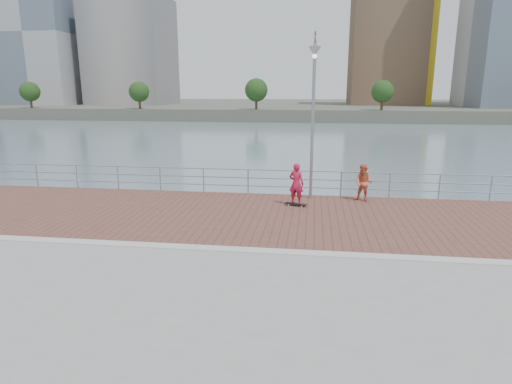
# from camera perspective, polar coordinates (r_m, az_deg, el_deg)

# --- Properties ---
(water) EXTENTS (400.00, 400.00, 0.00)m
(water) POSITION_cam_1_polar(r_m,az_deg,el_deg) (13.41, -1.18, -15.89)
(water) COLOR slate
(water) RESTS_ON ground
(brick_lane) EXTENTS (40.00, 6.80, 0.02)m
(brick_lane) POSITION_cam_1_polar(r_m,az_deg,el_deg) (15.92, 0.77, -3.17)
(brick_lane) COLOR brown
(brick_lane) RESTS_ON seawall
(curb) EXTENTS (40.00, 0.40, 0.06)m
(curb) POSITION_cam_1_polar(r_m,az_deg,el_deg) (12.54, -1.22, -7.79)
(curb) COLOR #B7B5AD
(curb) RESTS_ON seawall
(far_shore) EXTENTS (320.00, 95.00, 2.50)m
(far_shore) POSITION_cam_1_polar(r_m,az_deg,el_deg) (134.16, 6.98, 11.20)
(far_shore) COLOR #4C5142
(far_shore) RESTS_ON ground
(guardrail) EXTENTS (39.06, 0.06, 1.13)m
(guardrail) POSITION_cam_1_polar(r_m,az_deg,el_deg) (19.03, 2.00, 1.72)
(guardrail) COLOR #8C9EA8
(guardrail) RESTS_ON brick_lane
(street_lamp) EXTENTS (0.47, 1.37, 6.48)m
(street_lamp) POSITION_cam_1_polar(r_m,az_deg,el_deg) (17.56, 7.69, 13.48)
(street_lamp) COLOR gray
(street_lamp) RESTS_ON brick_lane
(skateboard) EXTENTS (0.89, 0.44, 0.10)m
(skateboard) POSITION_cam_1_polar(r_m,az_deg,el_deg) (17.26, 5.33, -1.60)
(skateboard) COLOR black
(skateboard) RESTS_ON brick_lane
(skateboarder) EXTENTS (0.69, 0.54, 1.65)m
(skateboarder) POSITION_cam_1_polar(r_m,az_deg,el_deg) (17.07, 5.39, 1.11)
(skateboarder) COLOR #BC193B
(skateboarder) RESTS_ON skateboard
(bystander) EXTENTS (0.94, 0.85, 1.56)m
(bystander) POSITION_cam_1_polar(r_m,az_deg,el_deg) (18.28, 14.14, 1.17)
(bystander) COLOR #DB6040
(bystander) RESTS_ON brick_lane
(skyline) EXTENTS (233.00, 41.00, 58.79)m
(skyline) POSITION_cam_1_polar(r_m,az_deg,el_deg) (121.72, 23.96, 21.43)
(skyline) COLOR #ADA38E
(skyline) RESTS_ON far_shore
(shoreline_trees) EXTENTS (144.16, 4.67, 6.23)m
(shoreline_trees) POSITION_cam_1_polar(r_m,az_deg,el_deg) (88.58, 9.68, 13.08)
(shoreline_trees) COLOR #473323
(shoreline_trees) RESTS_ON far_shore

